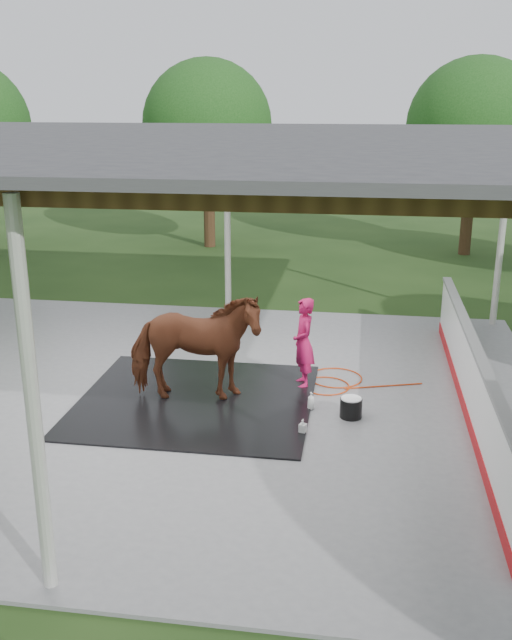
# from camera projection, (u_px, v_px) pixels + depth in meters

# --- Properties ---
(ground) EXTENTS (100.00, 100.00, 0.00)m
(ground) POSITION_uv_depth(u_px,v_px,m) (174.00, 398.00, 11.49)
(ground) COLOR #1E3814
(concrete_slab) EXTENTS (12.00, 10.00, 0.05)m
(concrete_slab) POSITION_uv_depth(u_px,v_px,m) (174.00, 397.00, 11.49)
(concrete_slab) COLOR slate
(concrete_slab) RESTS_ON ground
(pavilion_structure) EXTENTS (12.60, 10.60, 4.05)m
(pavilion_structure) POSITION_uv_depth(u_px,v_px,m) (165.00, 146.00, 10.30)
(pavilion_structure) COLOR beige
(pavilion_structure) RESTS_ON ground
(dasher_board) EXTENTS (0.16, 8.00, 1.15)m
(dasher_board) POSITION_uv_depth(u_px,v_px,m) (471.00, 381.00, 10.66)
(dasher_board) COLOR #A60D13
(dasher_board) RESTS_ON concrete_slab
(tree_belt) EXTENTS (28.00, 28.00, 5.80)m
(tree_belt) POSITION_uv_depth(u_px,v_px,m) (199.00, 154.00, 11.16)
(tree_belt) COLOR #382314
(tree_belt) RESTS_ON ground
(rubber_mat) EXTENTS (3.65, 3.42, 0.03)m
(rubber_mat) POSITION_uv_depth(u_px,v_px,m) (196.00, 400.00, 11.28)
(rubber_mat) COLOR black
(rubber_mat) RESTS_ON concrete_slab
(horse) EXTENTS (2.19, 1.23, 1.75)m
(horse) POSITION_uv_depth(u_px,v_px,m) (194.00, 347.00, 11.01)
(horse) COLOR brown
(horse) RESTS_ON rubber_mat
(handler) EXTENTS (0.51, 0.63, 1.50)m
(handler) POSITION_uv_depth(u_px,v_px,m) (304.00, 343.00, 11.67)
(handler) COLOR #BF1450
(handler) RESTS_ON concrete_slab
(wash_bucket) EXTENTS (0.33, 0.33, 0.31)m
(wash_bucket) POSITION_uv_depth(u_px,v_px,m) (351.00, 407.00, 10.67)
(wash_bucket) COLOR black
(wash_bucket) RESTS_ON concrete_slab
(soap_bottle_a) EXTENTS (0.15, 0.15, 0.28)m
(soap_bottle_a) POSITION_uv_depth(u_px,v_px,m) (311.00, 401.00, 10.93)
(soap_bottle_a) COLOR silver
(soap_bottle_a) RESTS_ON concrete_slab
(soap_bottle_b) EXTENTS (0.12, 0.12, 0.22)m
(soap_bottle_b) POSITION_uv_depth(u_px,v_px,m) (303.00, 426.00, 10.16)
(soap_bottle_b) COLOR #338CD8
(soap_bottle_b) RESTS_ON concrete_slab
(hose_coil) EXTENTS (1.99, 1.24, 0.02)m
(hose_coil) POSITION_uv_depth(u_px,v_px,m) (332.00, 381.00, 12.02)
(hose_coil) COLOR #B9370D
(hose_coil) RESTS_ON concrete_slab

